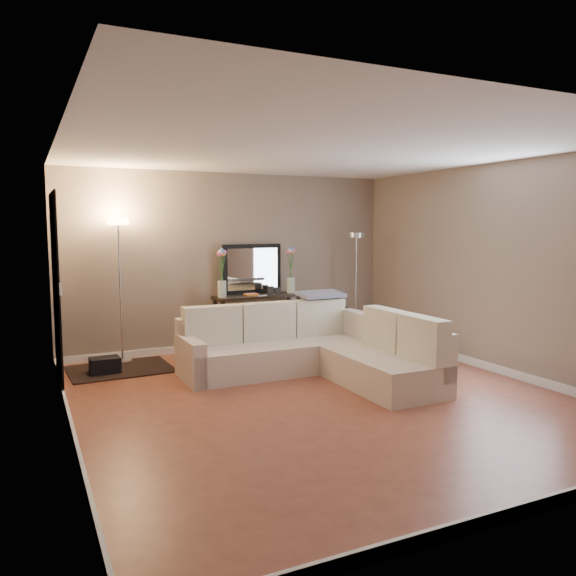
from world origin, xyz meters
name	(u,v)px	position (x,y,z in m)	size (l,w,h in m)	color
floor	(320,398)	(0.00, 0.00, -0.01)	(5.00, 5.50, 0.01)	brown
ceiling	(322,149)	(0.00, 0.00, 2.60)	(5.00, 5.50, 0.01)	white
wall_back	(232,262)	(0.00, 2.76, 1.30)	(5.00, 0.02, 2.60)	gray
wall_front	(541,313)	(0.00, -2.76, 1.30)	(5.00, 0.02, 2.60)	gray
wall_left	(63,288)	(-2.51, 0.00, 1.30)	(0.02, 5.50, 2.60)	gray
wall_right	(499,269)	(2.51, 0.00, 1.30)	(0.02, 5.50, 2.60)	gray
baseboard_back	(233,345)	(0.00, 2.73, 0.05)	(5.00, 0.03, 0.10)	white
baseboard_front	(528,508)	(0.00, -2.73, 0.05)	(5.00, 0.03, 0.10)	white
baseboard_left	(72,429)	(-2.48, 0.00, 0.05)	(0.03, 5.50, 0.10)	white
baseboard_right	(494,368)	(2.48, 0.00, 0.05)	(0.03, 5.50, 0.10)	white
doorway	(56,290)	(-2.48, 1.70, 1.10)	(0.02, 1.20, 2.20)	black
switch_plate	(61,289)	(-2.48, 0.85, 1.20)	(0.02, 0.08, 0.12)	white
sectional_sofa	(313,350)	(0.36, 0.85, 0.32)	(2.42, 2.33, 0.85)	beige
throw_blanket	(321,294)	(0.79, 1.44, 0.92)	(0.61, 0.35, 0.05)	gray
console_table	(253,319)	(0.21, 2.45, 0.46)	(1.36, 0.46, 0.82)	black
leaning_mirror	(252,269)	(0.28, 2.63, 1.19)	(0.94, 0.12, 0.74)	black
table_decor	(259,293)	(0.29, 2.42, 0.85)	(0.57, 0.14, 0.13)	orange
flower_vase_left	(222,277)	(-0.27, 2.41, 1.11)	(0.16, 0.13, 0.70)	silver
flower_vase_right	(291,274)	(0.85, 2.50, 1.11)	(0.16, 0.13, 0.70)	silver
floor_lamp_lit	(119,262)	(-1.66, 2.49, 1.36)	(0.28, 0.28, 1.93)	silver
floor_lamp_unlit	(356,266)	(1.85, 2.25, 1.22)	(0.24, 0.24, 1.73)	silver
charcoal_rug	(120,369)	(-1.74, 2.12, 0.01)	(1.26, 0.94, 0.02)	black
black_bag	(105,367)	(-1.94, 2.00, 0.09)	(0.36, 0.25, 0.23)	black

